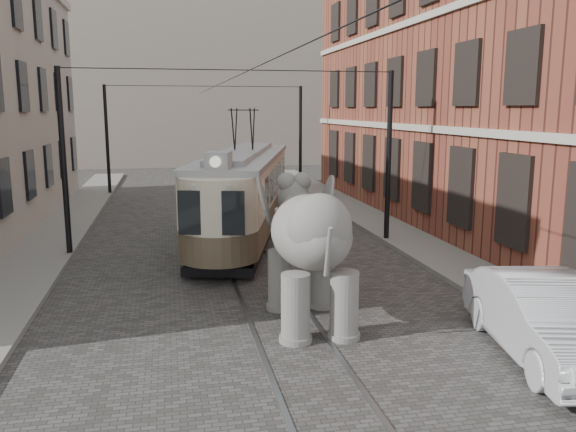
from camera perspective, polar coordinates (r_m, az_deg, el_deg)
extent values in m
plane|color=#474442|center=(14.41, -1.45, -8.69)|extent=(120.00, 120.00, 0.00)
cube|color=slate|center=(16.48, 19.70, -6.58)|extent=(2.00, 60.00, 0.15)
cube|color=brown|center=(26.13, 19.73, 12.62)|extent=(8.00, 26.00, 12.00)
cube|color=#A19485|center=(53.51, -9.24, 12.70)|extent=(28.00, 10.00, 14.00)
imported|color=#ABABB0|center=(12.33, 23.78, -9.10)|extent=(2.46, 4.96, 1.56)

